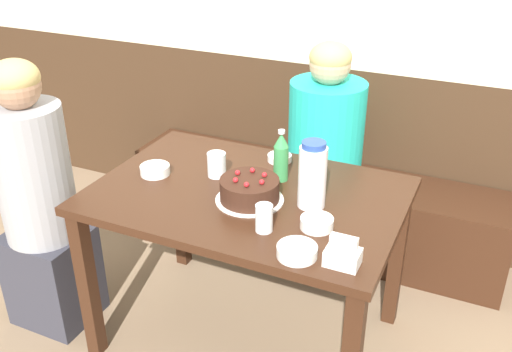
# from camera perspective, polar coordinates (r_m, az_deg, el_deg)

# --- Properties ---
(ground_plane) EXTENTS (12.00, 12.00, 0.00)m
(ground_plane) POSITION_cam_1_polar(r_m,az_deg,el_deg) (2.67, -0.77, -15.49)
(ground_plane) COLOR #846B51
(back_wall) EXTENTS (4.80, 0.04, 2.50)m
(back_wall) POSITION_cam_1_polar(r_m,az_deg,el_deg) (3.00, 8.03, 16.11)
(back_wall) COLOR #3D2819
(back_wall) RESTS_ON ground_plane
(bench_seat) EXTENTS (2.04, 0.38, 0.45)m
(bench_seat) POSITION_cam_1_polar(r_m,az_deg,el_deg) (3.17, 5.65, -3.10)
(bench_seat) COLOR #381E11
(bench_seat) RESTS_ON ground_plane
(dining_table) EXTENTS (1.21, 0.83, 0.73)m
(dining_table) POSITION_cam_1_polar(r_m,az_deg,el_deg) (2.29, -0.87, -3.77)
(dining_table) COLOR #381E11
(dining_table) RESTS_ON ground_plane
(birthday_cake) EXTENTS (0.26, 0.26, 0.11)m
(birthday_cake) POSITION_cam_1_polar(r_m,az_deg,el_deg) (2.16, -0.65, -1.43)
(birthday_cake) COLOR white
(birthday_cake) RESTS_ON dining_table
(water_pitcher) EXTENTS (0.10, 0.10, 0.26)m
(water_pitcher) POSITION_cam_1_polar(r_m,az_deg,el_deg) (2.10, 5.66, 0.08)
(water_pitcher) COLOR white
(water_pitcher) RESTS_ON dining_table
(soju_bottle) EXTENTS (0.06, 0.06, 0.22)m
(soju_bottle) POSITION_cam_1_polar(r_m,az_deg,el_deg) (2.29, 2.52, 1.97)
(soju_bottle) COLOR #388E4C
(soju_bottle) RESTS_ON dining_table
(napkin_holder) EXTENTS (0.11, 0.08, 0.11)m
(napkin_holder) POSITION_cam_1_polar(r_m,az_deg,el_deg) (1.83, 8.68, -7.76)
(napkin_holder) COLOR white
(napkin_holder) RESTS_ON dining_table
(bowl_soup_white) EXTENTS (0.12, 0.12, 0.04)m
(bowl_soup_white) POSITION_cam_1_polar(r_m,az_deg,el_deg) (2.02, 6.10, -4.69)
(bowl_soup_white) COLOR white
(bowl_soup_white) RESTS_ON dining_table
(bowl_rice_small) EXTENTS (0.11, 0.11, 0.03)m
(bowl_rice_small) POSITION_cam_1_polar(r_m,az_deg,el_deg) (2.49, 2.37, 1.82)
(bowl_rice_small) COLOR white
(bowl_rice_small) RESTS_ON dining_table
(bowl_side_dish) EXTENTS (0.12, 0.12, 0.04)m
(bowl_side_dish) POSITION_cam_1_polar(r_m,az_deg,el_deg) (2.41, -10.07, 0.61)
(bowl_side_dish) COLOR white
(bowl_side_dish) RESTS_ON dining_table
(bowl_sauce_shallow) EXTENTS (0.13, 0.13, 0.04)m
(bowl_sauce_shallow) POSITION_cam_1_polar(r_m,az_deg,el_deg) (1.87, 4.12, -7.51)
(bowl_sauce_shallow) COLOR white
(bowl_sauce_shallow) RESTS_ON dining_table
(glass_water_tall) EXTENTS (0.06, 0.06, 0.10)m
(glass_water_tall) POSITION_cam_1_polar(r_m,az_deg,el_deg) (1.97, 0.81, -4.23)
(glass_water_tall) COLOR silver
(glass_water_tall) RESTS_ON dining_table
(glass_tumbler_short) EXTENTS (0.08, 0.08, 0.10)m
(glass_tumbler_short) POSITION_cam_1_polar(r_m,az_deg,el_deg) (2.35, -3.95, 1.14)
(glass_tumbler_short) COLOR silver
(glass_tumbler_short) RESTS_ON dining_table
(person_teal_shirt) EXTENTS (0.36, 0.36, 1.19)m
(person_teal_shirt) POSITION_cam_1_polar(r_m,az_deg,el_deg) (2.84, 6.83, 1.30)
(person_teal_shirt) COLOR #33333D
(person_teal_shirt) RESTS_ON ground_plane
(person_pale_blue_shirt) EXTENTS (0.34, 0.31, 1.23)m
(person_pale_blue_shirt) POSITION_cam_1_polar(r_m,az_deg,el_deg) (2.61, -20.78, -3.04)
(person_pale_blue_shirt) COLOR #33333D
(person_pale_blue_shirt) RESTS_ON ground_plane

